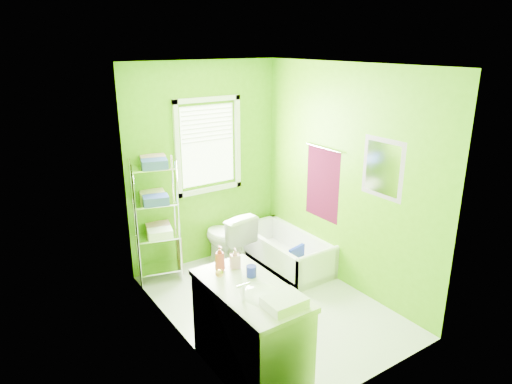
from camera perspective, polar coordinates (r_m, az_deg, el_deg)
ground at (r=5.27m, az=1.72°, el=-13.90°), size 2.90×2.90×0.00m
room_envelope at (r=4.63m, az=1.90°, el=2.51°), size 2.14×2.94×2.62m
window at (r=5.82m, az=-5.99°, el=6.39°), size 0.92×0.05×1.22m
door at (r=3.55m, az=-2.46°, el=-12.38°), size 0.09×0.80×2.00m
right_wall_decor at (r=5.33m, az=11.05°, el=1.78°), size 0.04×1.48×1.17m
bathtub at (r=6.03m, az=3.84°, el=-7.94°), size 0.64×1.36×0.44m
toilet at (r=5.92m, az=-3.59°, el=-5.86°), size 0.51×0.80×0.77m
vanity at (r=4.11m, az=-0.66°, el=-16.63°), size 0.58×1.13×1.09m
wire_shelf_unit at (r=5.52m, az=-12.24°, el=-1.86°), size 0.57×0.47×1.55m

